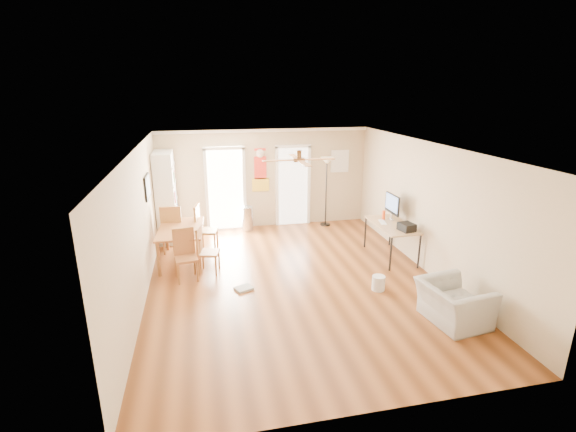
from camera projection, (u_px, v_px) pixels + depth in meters
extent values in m
plane|color=brown|center=(294.00, 281.00, 8.04)|extent=(7.00, 7.00, 0.00)
cube|color=red|center=(260.00, 170.00, 10.80)|extent=(0.46, 0.03, 1.10)
cube|color=white|center=(340.00, 161.00, 11.18)|extent=(0.50, 0.04, 0.60)
cube|color=black|center=(147.00, 187.00, 8.29)|extent=(0.04, 0.66, 0.48)
cylinder|color=#AAA9AB|center=(247.00, 219.00, 10.82)|extent=(0.32, 0.32, 0.64)
cube|color=white|center=(383.00, 222.00, 9.09)|extent=(0.19, 0.37, 0.01)
cube|color=black|center=(407.00, 227.00, 8.54)|extent=(0.33, 0.36, 0.16)
cylinder|color=#E94714|center=(384.00, 215.00, 9.25)|extent=(0.09, 0.09, 0.21)
cylinder|color=silver|center=(378.00, 283.00, 7.65)|extent=(0.30, 0.30, 0.28)
cube|color=#9C9C97|center=(244.00, 288.00, 7.70)|extent=(0.38, 0.35, 0.04)
imported|color=#A1A29D|center=(453.00, 303.00, 6.56)|extent=(1.00, 1.11, 0.66)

